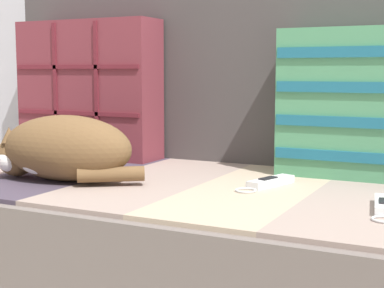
{
  "coord_description": "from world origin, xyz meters",
  "views": [
    {
      "loc": [
        0.6,
        -1.18,
        0.67
      ],
      "look_at": [
        -0.01,
        0.05,
        0.5
      ],
      "focal_mm": 55.0,
      "sensor_mm": 36.0,
      "label": 1
    }
  ],
  "objects_px": {
    "throw_pillow_quilted": "(89,89)",
    "sleeping_cat": "(60,150)",
    "game_remote_near": "(384,206)",
    "game_remote_far": "(269,182)",
    "couch": "(209,259)",
    "throw_pillow_striped": "(375,104)"
  },
  "relations": [
    {
      "from": "game_remote_near",
      "to": "couch",
      "type": "bearing_deg",
      "value": 163.17
    },
    {
      "from": "throw_pillow_quilted",
      "to": "sleeping_cat",
      "type": "relative_size",
      "value": 1.14
    },
    {
      "from": "sleeping_cat",
      "to": "game_remote_near",
      "type": "height_order",
      "value": "sleeping_cat"
    },
    {
      "from": "game_remote_near",
      "to": "game_remote_far",
      "type": "height_order",
      "value": "same"
    },
    {
      "from": "couch",
      "to": "throw_pillow_striped",
      "type": "xyz_separation_m",
      "value": [
        0.36,
        0.21,
        0.39
      ]
    },
    {
      "from": "couch",
      "to": "throw_pillow_quilted",
      "type": "relative_size",
      "value": 3.64
    },
    {
      "from": "game_remote_near",
      "to": "sleeping_cat",
      "type": "bearing_deg",
      "value": -177.83
    },
    {
      "from": "couch",
      "to": "game_remote_far",
      "type": "xyz_separation_m",
      "value": [
        0.15,
        0.0,
        0.21
      ]
    },
    {
      "from": "couch",
      "to": "throw_pillow_striped",
      "type": "relative_size",
      "value": 3.59
    },
    {
      "from": "throw_pillow_quilted",
      "to": "throw_pillow_striped",
      "type": "xyz_separation_m",
      "value": [
        0.88,
        -0.0,
        -0.02
      ]
    },
    {
      "from": "couch",
      "to": "sleeping_cat",
      "type": "height_order",
      "value": "sleeping_cat"
    },
    {
      "from": "throw_pillow_striped",
      "to": "sleeping_cat",
      "type": "relative_size",
      "value": 1.16
    },
    {
      "from": "sleeping_cat",
      "to": "game_remote_far",
      "type": "distance_m",
      "value": 0.52
    },
    {
      "from": "sleeping_cat",
      "to": "throw_pillow_quilted",
      "type": "bearing_deg",
      "value": 116.42
    },
    {
      "from": "couch",
      "to": "sleeping_cat",
      "type": "xyz_separation_m",
      "value": [
        -0.33,
        -0.16,
        0.28
      ]
    },
    {
      "from": "throw_pillow_striped",
      "to": "game_remote_near",
      "type": "bearing_deg",
      "value": -76.64
    },
    {
      "from": "couch",
      "to": "throw_pillow_striped",
      "type": "distance_m",
      "value": 0.57
    },
    {
      "from": "throw_pillow_quilted",
      "to": "game_remote_far",
      "type": "distance_m",
      "value": 0.73
    },
    {
      "from": "throw_pillow_quilted",
      "to": "couch",
      "type": "bearing_deg",
      "value": -22.12
    },
    {
      "from": "game_remote_near",
      "to": "game_remote_far",
      "type": "xyz_separation_m",
      "value": [
        -0.28,
        0.13,
        0.0
      ]
    },
    {
      "from": "game_remote_near",
      "to": "throw_pillow_quilted",
      "type": "bearing_deg",
      "value": 160.25
    },
    {
      "from": "couch",
      "to": "game_remote_near",
      "type": "bearing_deg",
      "value": -16.83
    }
  ]
}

